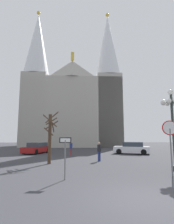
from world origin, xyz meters
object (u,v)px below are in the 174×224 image
Objects in this scene: cathedral at (73,104)px; street_lamp at (172,113)px; pedestrian_standing at (71,147)px; one_way_arrow_sign at (65,152)px; pedestrian_walking at (99,150)px; stop_sign at (170,137)px; parked_car_near_white at (132,148)px; parked_car_far_red at (37,148)px; bare_tree at (50,136)px.

street_lamp is at bearing -75.98° from cathedral.
one_way_arrow_sign is at bearing -89.66° from pedestrian_standing.
cathedral is at bearing 90.77° from one_way_arrow_sign.
street_lamp is 3.18× the size of pedestrian_walking.
parked_car_near_white is (1.63, 12.41, -1.43)m from stop_sign.
street_lamp is 6.73m from pedestrian_walking.
pedestrian_walking is (7.04, -7.87, 0.34)m from parked_car_far_red.
bare_tree is at bearing 146.32° from stop_sign.
stop_sign is 1.83× the size of pedestrian_walking.
cathedral is 30.08m from street_lamp.
street_lamp is 11.27m from parked_car_near_white.
street_lamp is at bearing -47.69° from parked_car_far_red.
parked_car_near_white is 2.91× the size of pedestrian_standing.
bare_tree reaches higher than pedestrian_walking.
cathedral is 21.24m from parked_car_near_white.
one_way_arrow_sign is at bearing -163.17° from street_lamp.
bare_tree is 2.56× the size of pedestrian_walking.
stop_sign reaches higher than parked_car_far_red.
parked_car_far_red is at bearing 108.14° from bare_tree.
cathedral is at bearing 96.90° from pedestrian_walking.
bare_tree is at bearing -104.12° from pedestrian_standing.
pedestrian_walking is (2.92, -24.13, -8.34)m from cathedral.
parked_car_far_red is (-4.54, 14.43, -0.69)m from one_way_arrow_sign.
pedestrian_standing is (-6.81, 9.22, -2.66)m from street_lamp.
one_way_arrow_sign is 11.26m from pedestrian_standing.
pedestrian_standing is (-5.77, 10.76, -1.17)m from stop_sign.
pedestrian_standing is (1.49, 5.92, -1.22)m from bare_tree.
cathedral is at bearing 91.02° from pedestrian_standing.
stop_sign is 1.45× the size of one_way_arrow_sign.
street_lamp is 1.14× the size of parked_car_near_white.
one_way_arrow_sign reaches higher than pedestrian_standing.
parked_car_far_red is (-11.28, 12.39, -2.96)m from street_lamp.
cathedral is 7.07× the size of bare_tree.
stop_sign is 0.71× the size of bare_tree.
cathedral is 26.38m from bare_tree.
pedestrian_standing is (-0.07, 11.26, -0.38)m from one_way_arrow_sign.
street_lamp is 1.24× the size of bare_tree.
pedestrian_walking is 5.35m from pedestrian_standing.
bare_tree is 0.92× the size of parked_car_near_white.
pedestrian_standing is at bearing 75.88° from bare_tree.
one_way_arrow_sign is at bearing -119.62° from parked_car_near_white.
stop_sign reaches higher than parked_car_near_white.
bare_tree is at bearing -163.16° from pedestrian_walking.
one_way_arrow_sign is 0.40× the size of street_lamp.
street_lamp is at bearing -53.54° from pedestrian_standing.
street_lamp is at bearing -93.14° from parked_car_near_white.
stop_sign is 12.60m from parked_car_near_white.
parked_car_far_red is (-11.87, 1.52, -0.04)m from parked_car_near_white.
cathedral reaches higher than one_way_arrow_sign.
bare_tree is 4.41m from pedestrian_walking.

